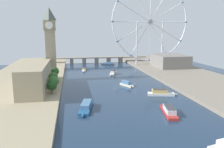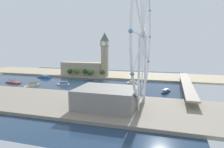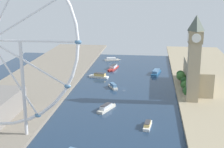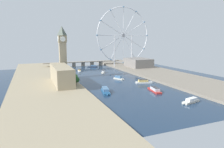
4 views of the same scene
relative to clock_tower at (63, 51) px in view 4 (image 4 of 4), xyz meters
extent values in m
plane|color=#1E334C|center=(68.32, -40.97, -45.50)|extent=(371.69, 371.69, 0.00)
cube|color=tan|center=(-32.52, -40.97, -44.00)|extent=(90.00, 520.00, 3.00)
cube|color=gray|center=(169.16, -40.97, -44.00)|extent=(90.00, 520.00, 3.00)
cube|color=tan|center=(0.00, 0.00, -14.68)|extent=(10.87, 10.87, 55.65)
cube|color=#928260|center=(0.00, 0.00, 18.81)|extent=(12.61, 12.61, 11.32)
pyramid|color=#4C564C|center=(0.00, 0.00, 31.74)|extent=(11.41, 11.41, 14.53)
cylinder|color=white|center=(0.00, 6.52, 18.81)|extent=(8.26, 0.50, 8.26)
cylinder|color=white|center=(0.00, -6.52, 18.81)|extent=(8.26, 0.50, 8.26)
cylinder|color=white|center=(6.52, 0.00, 18.81)|extent=(0.50, 8.26, 8.26)
cylinder|color=white|center=(-6.52, 0.00, 18.81)|extent=(0.50, 8.26, 8.26)
cube|color=tan|center=(-10.69, -50.82, -30.34)|extent=(22.00, 85.64, 24.32)
cylinder|color=#513823|center=(5.37, -70.96, -40.48)|extent=(0.80, 0.80, 4.04)
ellipsoid|color=#1E471E|center=(5.37, -70.96, -34.81)|extent=(9.13, 9.13, 8.22)
cylinder|color=#513823|center=(5.91, -56.57, -40.16)|extent=(0.80, 0.80, 4.68)
ellipsoid|color=#386B2D|center=(5.91, -56.57, -33.72)|extent=(10.25, 10.25, 9.23)
cylinder|color=#513823|center=(2.76, -40.14, -40.11)|extent=(0.80, 0.80, 4.79)
ellipsoid|color=#1E471E|center=(2.76, -40.14, -34.06)|extent=(9.12, 9.12, 8.21)
cylinder|color=#513823|center=(4.68, -30.84, -40.77)|extent=(0.80, 0.80, 3.46)
ellipsoid|color=#1E471E|center=(4.68, -30.84, -36.03)|extent=(7.54, 7.54, 6.79)
cylinder|color=#513823|center=(3.76, -26.53, -40.55)|extent=(0.80, 0.80, 3.91)
ellipsoid|color=#386B2D|center=(3.76, -26.53, -34.93)|extent=(9.17, 9.17, 8.25)
cylinder|color=#513823|center=(2.77, -3.10, -40.39)|extent=(0.80, 0.80, 4.22)
ellipsoid|color=#285623|center=(2.77, -3.10, -33.69)|extent=(11.50, 11.50, 10.35)
torus|color=silver|center=(151.26, 91.37, 27.16)|extent=(127.48, 2.26, 127.48)
cylinder|color=#99999E|center=(151.26, 91.37, 27.16)|extent=(7.51, 3.00, 7.51)
cylinder|color=silver|center=(182.57, 91.37, 27.16)|extent=(62.61, 1.35, 1.35)
cylinder|color=silver|center=(178.37, 91.37, 42.82)|extent=(54.90, 1.35, 32.48)
cylinder|color=silver|center=(166.91, 91.37, 54.27)|extent=(32.48, 1.35, 54.90)
cylinder|color=silver|center=(151.26, 91.37, 58.47)|extent=(1.35, 1.35, 62.61)
cylinder|color=silver|center=(135.61, 91.37, 54.27)|extent=(32.48, 1.35, 54.90)
cylinder|color=silver|center=(124.15, 91.37, 42.82)|extent=(54.90, 1.35, 32.48)
cylinder|color=silver|center=(119.95, 91.37, 27.16)|extent=(62.61, 1.35, 1.35)
cylinder|color=silver|center=(124.15, 91.37, 11.51)|extent=(54.90, 1.35, 32.48)
cylinder|color=silver|center=(135.61, 91.37, 0.05)|extent=(32.48, 1.35, 54.90)
cylinder|color=silver|center=(151.26, 91.37, -4.15)|extent=(1.35, 1.35, 62.61)
cylinder|color=silver|center=(166.91, 91.37, 0.05)|extent=(32.48, 1.35, 54.90)
cylinder|color=silver|center=(178.37, 91.37, 11.51)|extent=(54.90, 1.35, 32.48)
ellipsoid|color=teal|center=(213.88, 91.37, 27.16)|extent=(4.80, 3.20, 3.20)
ellipsoid|color=teal|center=(205.49, 91.37, 58.47)|extent=(4.80, 3.20, 3.20)
ellipsoid|color=teal|center=(182.57, 91.37, 81.39)|extent=(4.80, 3.20, 3.20)
ellipsoid|color=teal|center=(151.26, 91.37, 89.78)|extent=(4.80, 3.20, 3.20)
ellipsoid|color=teal|center=(119.95, 91.37, 81.39)|extent=(4.80, 3.20, 3.20)
ellipsoid|color=teal|center=(97.04, 91.37, 58.47)|extent=(4.80, 3.20, 3.20)
ellipsoid|color=teal|center=(88.65, 91.37, 27.16)|extent=(4.80, 3.20, 3.20)
ellipsoid|color=teal|center=(97.04, 91.37, -4.15)|extent=(4.80, 3.20, 3.20)
ellipsoid|color=teal|center=(119.95, 91.37, -27.06)|extent=(4.80, 3.20, 3.20)
ellipsoid|color=teal|center=(151.26, 91.37, -35.45)|extent=(4.80, 3.20, 3.20)
ellipsoid|color=teal|center=(182.57, 91.37, -27.06)|extent=(4.80, 3.20, 3.20)
ellipsoid|color=teal|center=(205.49, 91.37, -4.15)|extent=(4.80, 3.20, 3.20)
cylinder|color=silver|center=(173.18, 91.37, -7.67)|extent=(2.40, 2.40, 69.66)
cylinder|color=silver|center=(129.35, 91.37, -7.67)|extent=(2.40, 2.40, 69.66)
cube|color=gray|center=(174.23, 60.46, -33.20)|extent=(45.34, 57.78, 18.60)
cube|color=gray|center=(68.32, 140.74, -35.11)|extent=(183.69, 12.89, 2.00)
cube|color=gray|center=(23.65, 140.74, -40.81)|extent=(6.00, 11.60, 9.39)
cube|color=gray|center=(45.98, 140.74, -40.81)|extent=(6.00, 11.60, 9.39)
cube|color=gray|center=(68.32, 140.74, -40.81)|extent=(6.00, 11.60, 9.39)
cube|color=gray|center=(90.66, 140.74, -40.81)|extent=(6.00, 11.60, 9.39)
cube|color=gray|center=(113.00, 140.74, -40.81)|extent=(6.00, 11.60, 9.39)
cube|color=beige|center=(99.36, -180.85, -44.42)|extent=(22.48, 10.83, 2.17)
cone|color=beige|center=(87.10, -183.70, -44.42)|extent=(4.29, 2.99, 2.17)
cube|color=white|center=(100.41, -180.60, -42.00)|extent=(14.11, 7.99, 2.67)
cube|color=beige|center=(78.57, 27.19, -44.33)|extent=(14.53, 24.38, 2.35)
cone|color=beige|center=(73.22, 14.31, -44.33)|extent=(3.83, 4.89, 2.35)
cube|color=silver|center=(79.03, 28.30, -41.70)|extent=(9.87, 14.88, 2.91)
cube|color=#38383D|center=(79.03, 28.30, -39.97)|extent=(9.12, 13.49, 0.54)
cube|color=beige|center=(80.88, -41.21, -44.45)|extent=(12.42, 18.39, 2.11)
cone|color=beige|center=(85.69, -50.67, -44.45)|extent=(3.37, 3.89, 2.11)
cube|color=teal|center=(80.47, -40.40, -41.71)|extent=(8.74, 12.11, 3.37)
cube|color=white|center=(40.74, 60.80, -44.37)|extent=(7.26, 19.68, 2.27)
cone|color=white|center=(39.43, 49.71, -44.37)|extent=(2.66, 3.70, 2.27)
cube|color=#DBB766|center=(40.85, 61.75, -42.10)|extent=(5.56, 12.00, 2.25)
cube|color=#38383D|center=(40.85, 61.75, -40.77)|extent=(5.23, 10.83, 0.43)
cube|color=#2D384C|center=(85.21, 114.29, -44.48)|extent=(21.89, 11.53, 2.04)
cone|color=#2D384C|center=(73.42, 118.24, -44.48)|extent=(4.30, 3.16, 2.04)
cube|color=teal|center=(86.23, 113.95, -42.10)|extent=(13.48, 8.05, 2.72)
cube|color=#B22D28|center=(90.87, -128.12, -44.56)|extent=(12.37, 29.83, 1.89)
cone|color=#B22D28|center=(94.00, -111.56, -44.56)|extent=(2.83, 5.48, 1.89)
cube|color=silver|center=(90.60, -129.55, -41.92)|extent=(8.98, 17.58, 3.39)
cube|color=#38383D|center=(90.60, -129.55, -40.06)|extent=(8.39, 15.88, 0.32)
cube|color=white|center=(103.36, -82.20, -44.37)|extent=(24.72, 12.38, 2.26)
cone|color=white|center=(116.77, -85.41, -44.37)|extent=(4.68, 3.19, 2.26)
cube|color=#DBB766|center=(102.20, -81.93, -41.57)|extent=(14.95, 9.01, 3.34)
cube|color=#38383D|center=(102.20, -81.93, -39.66)|extent=(13.52, 8.41, 0.47)
cube|color=#235684|center=(32.95, -109.61, -44.44)|extent=(13.42, 29.82, 2.12)
cone|color=#235684|center=(29.48, -126.02, -44.44)|extent=(3.14, 5.52, 2.12)
cube|color=teal|center=(33.25, -108.20, -41.72)|extent=(10.05, 19.26, 3.33)
camera|label=1|loc=(23.30, -276.27, 12.96)|focal=37.07mm
camera|label=2|loc=(353.89, 119.49, 18.46)|focal=32.14mm
camera|label=3|loc=(39.17, 307.01, 62.90)|focal=53.00mm
camera|label=4|loc=(-50.32, -334.67, 18.28)|focal=32.53mm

